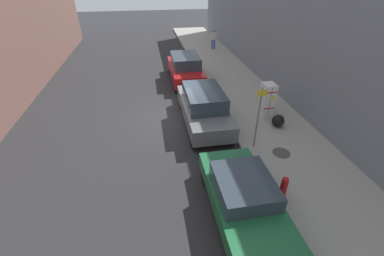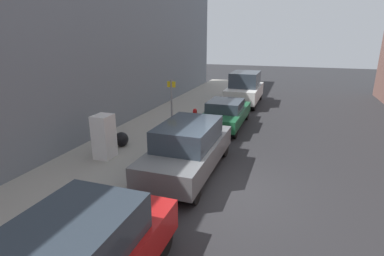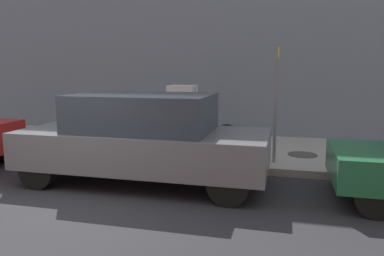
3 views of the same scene
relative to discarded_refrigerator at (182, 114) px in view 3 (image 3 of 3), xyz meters
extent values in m
plane|color=#28282B|center=(4.72, -0.72, -0.97)|extent=(80.00, 80.00, 0.00)
cube|color=#9E998E|center=(0.21, -0.72, -0.89)|extent=(3.83, 44.00, 0.16)
cube|color=white|center=(0.00, 0.00, 0.00)|extent=(0.61, 0.72, 1.61)
cube|color=black|center=(0.00, 0.36, 0.00)|extent=(0.01, 0.01, 1.53)
cube|color=yellow|center=(-0.08, 0.37, 0.23)|extent=(0.16, 0.01, 0.22)
cube|color=red|center=(0.00, 0.36, 0.51)|extent=(0.55, 0.01, 0.05)
cube|color=red|center=(0.00, 0.36, -0.32)|extent=(0.55, 0.01, 0.05)
cylinder|color=#47443F|center=(0.68, 3.20, -0.80)|extent=(0.70, 0.70, 0.02)
cylinder|color=slate|center=(1.60, 2.56, 0.50)|extent=(0.07, 0.07, 2.60)
cube|color=yellow|center=(1.60, 2.58, 1.60)|extent=(0.36, 0.02, 0.24)
sphere|color=black|center=(-0.08, 1.23, -0.52)|extent=(0.57, 0.57, 0.57)
cylinder|color=black|center=(2.38, -3.86, -0.64)|extent=(0.22, 0.64, 0.64)
cube|color=slate|center=(3.21, 0.11, -0.27)|extent=(1.90, 4.79, 0.70)
cube|color=#2D3842|center=(3.21, 0.11, 0.43)|extent=(1.67, 2.63, 0.70)
cylinder|color=black|center=(2.39, 1.91, -0.62)|extent=(0.22, 0.70, 0.70)
cylinder|color=black|center=(4.03, 1.91, -0.62)|extent=(0.22, 0.70, 0.70)
cylinder|color=black|center=(2.39, -1.68, -0.62)|extent=(0.22, 0.70, 0.70)
cylinder|color=black|center=(4.03, -1.68, -0.62)|extent=(0.22, 0.70, 0.70)
cylinder|color=black|center=(2.43, 4.16, -0.63)|extent=(0.22, 0.68, 0.68)
cylinder|color=black|center=(3.99, 4.16, -0.63)|extent=(0.22, 0.68, 0.68)
camera|label=1|loc=(5.62, 10.62, 5.46)|focal=24.00mm
camera|label=2|loc=(6.35, -8.68, 3.50)|focal=28.00mm
camera|label=3|loc=(9.87, 2.78, 1.28)|focal=35.00mm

